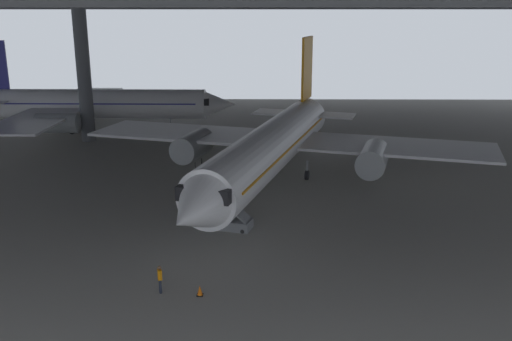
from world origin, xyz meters
The scene contains 8 objects.
ground_plane centered at (0.00, 0.00, 0.00)m, with size 110.00×110.00×0.00m, color gray.
airplane_main centered at (1.62, 4.22, 3.62)m, with size 38.82×39.32×12.38m.
boarding_stairs centered at (-2.13, -6.19, 0.75)m, with size 4.60×2.57×4.85m.
crew_worker_near_nose centered at (-4.92, -15.99, 0.92)m, with size 0.31×0.53×1.62m.
crew_worker_by_stairs centered at (-1.31, -2.46, 0.88)m, with size 0.38×0.48×1.56m.
airplane_distant centered at (-21.22, 27.90, 3.45)m, with size 36.48×35.05×11.45m.
traffic_cone_orange centered at (-2.70, -16.29, 0.29)m, with size 0.36×0.36×0.60m.
baggage_tug centered at (-2.39, 14.66, 0.53)m, with size 1.86×2.47×0.90m.
Camera 1 is at (0.68, -44.06, 15.01)m, focal length 39.55 mm.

